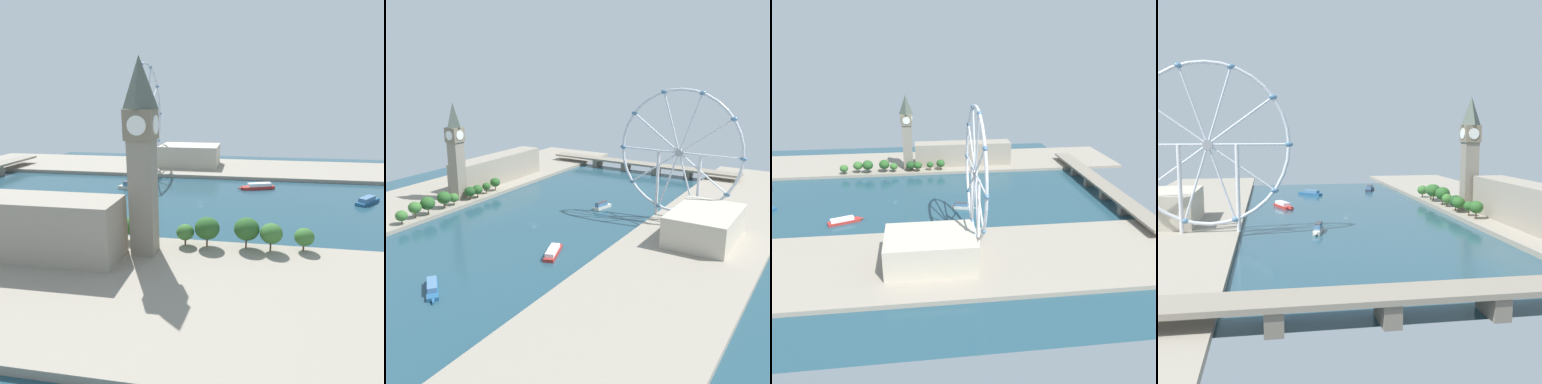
% 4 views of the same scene
% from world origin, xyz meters
% --- Properties ---
extents(ground_plane, '(405.40, 405.40, 0.00)m').
position_xyz_m(ground_plane, '(0.00, 0.00, 0.00)').
color(ground_plane, '#234756').
extents(riverbank_left, '(90.00, 520.00, 3.00)m').
position_xyz_m(riverbank_left, '(-117.70, 0.00, 1.50)').
color(riverbank_left, gray).
rests_on(riverbank_left, ground_plane).
extents(riverbank_right, '(90.00, 520.00, 3.00)m').
position_xyz_m(riverbank_right, '(117.70, 0.00, 1.50)').
color(riverbank_right, gray).
rests_on(riverbank_right, ground_plane).
extents(clock_tower, '(12.75, 12.75, 82.57)m').
position_xyz_m(clock_tower, '(-89.86, 11.90, 45.89)').
color(clock_tower, gray).
rests_on(clock_tower, riverbank_left).
extents(parliament_block, '(22.00, 110.71, 26.14)m').
position_xyz_m(parliament_block, '(-100.62, 75.25, 16.07)').
color(parliament_block, gray).
rests_on(parliament_block, riverbank_left).
extents(tree_row_embankment, '(12.71, 114.42, 14.38)m').
position_xyz_m(tree_row_embankment, '(-79.00, -8.89, 10.98)').
color(tree_row_embankment, '#513823').
rests_on(tree_row_embankment, riverbank_left).
extents(ferris_wheel, '(96.06, 3.20, 97.10)m').
position_xyz_m(ferris_wheel, '(88.82, 61.70, 52.69)').
color(ferris_wheel, silver).
rests_on(ferris_wheel, riverbank_right).
extents(riverside_hall, '(41.02, 57.75, 20.45)m').
position_xyz_m(riverside_hall, '(120.71, 27.83, 13.23)').
color(riverside_hall, '#BCB29E').
rests_on(riverside_hall, riverbank_right).
extents(river_bridge, '(217.40, 16.84, 10.09)m').
position_xyz_m(river_bridge, '(0.00, 199.20, 7.64)').
color(river_bridge, gray).
rests_on(river_bridge, ground_plane).
extents(tour_boat_0, '(8.45, 21.66, 5.98)m').
position_xyz_m(tour_boat_0, '(26.41, 59.80, 2.46)').
color(tour_boat_0, beige).
rests_on(tour_boat_0, ground_plane).
extents(tour_boat_1, '(15.19, 29.83, 4.69)m').
position_xyz_m(tour_boat_1, '(44.26, -39.50, 2.02)').
color(tour_boat_1, '#B22D28').
rests_on(tour_boat_1, ground_plane).
extents(tour_boat_2, '(23.65, 21.07, 4.75)m').
position_xyz_m(tour_boat_2, '(16.33, -112.43, 1.98)').
color(tour_boat_2, '#235684').
rests_on(tour_boat_2, ground_plane).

